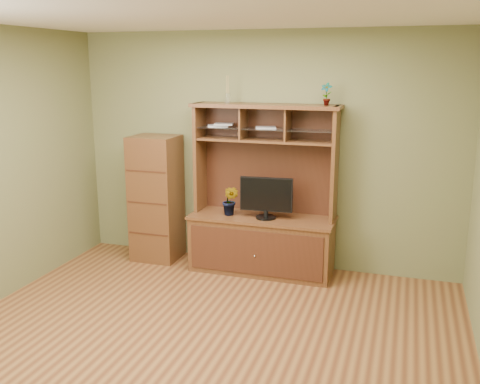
% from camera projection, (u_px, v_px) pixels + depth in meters
% --- Properties ---
extents(room, '(4.54, 4.04, 2.74)m').
position_uv_depth(room, '(199.00, 188.00, 4.30)').
color(room, '#5A3019').
rests_on(room, ground).
extents(media_hutch, '(1.66, 0.61, 1.90)m').
position_uv_depth(media_hutch, '(262.00, 227.00, 6.08)').
color(media_hutch, '#412112').
rests_on(media_hutch, room).
extents(monitor, '(0.59, 0.23, 0.46)m').
position_uv_depth(monitor, '(266.00, 197.00, 5.90)').
color(monitor, black).
rests_on(monitor, media_hutch).
extents(orchid_plant, '(0.21, 0.18, 0.34)m').
position_uv_depth(orchid_plant, '(230.00, 201.00, 6.04)').
color(orchid_plant, '#26591E').
rests_on(orchid_plant, media_hutch).
extents(top_plant, '(0.14, 0.12, 0.24)m').
position_uv_depth(top_plant, '(326.00, 94.00, 5.61)').
color(top_plant, '#2D6623').
rests_on(top_plant, media_hutch).
extents(reed_diffuser, '(0.06, 0.06, 0.30)m').
position_uv_depth(reed_diffuser, '(228.00, 92.00, 5.93)').
color(reed_diffuser, silver).
rests_on(reed_diffuser, media_hutch).
extents(magazines, '(0.83, 0.24, 0.04)m').
position_uv_depth(magazines, '(235.00, 126.00, 5.99)').
color(magazines, silver).
rests_on(magazines, media_hutch).
extents(side_cabinet, '(0.54, 0.49, 1.51)m').
position_uv_depth(side_cabinet, '(156.00, 198.00, 6.43)').
color(side_cabinet, '#412112').
rests_on(side_cabinet, room).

